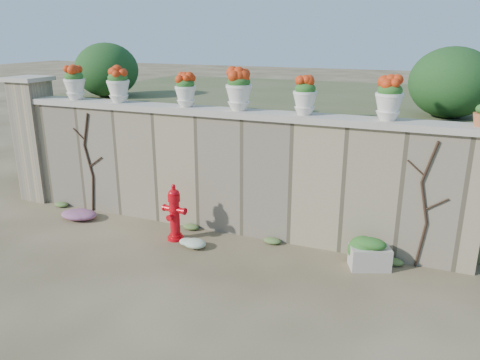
% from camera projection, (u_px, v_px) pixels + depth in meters
% --- Properties ---
extents(ground, '(80.00, 80.00, 0.00)m').
position_uv_depth(ground, '(172.00, 274.00, 6.69)').
color(ground, '#493D24').
rests_on(ground, ground).
extents(stone_wall, '(8.00, 0.40, 2.00)m').
position_uv_depth(stone_wall, '(224.00, 174.00, 7.98)').
color(stone_wall, gray).
rests_on(stone_wall, ground).
extents(wall_cap, '(8.10, 0.52, 0.10)m').
position_uv_depth(wall_cap, '(223.00, 112.00, 7.66)').
color(wall_cap, beige).
rests_on(wall_cap, stone_wall).
extents(gate_pillar, '(0.72, 0.72, 2.48)m').
position_uv_depth(gate_pillar, '(36.00, 139.00, 9.41)').
color(gate_pillar, gray).
rests_on(gate_pillar, ground).
extents(raised_fill, '(9.00, 6.00, 2.00)m').
position_uv_depth(raised_fill, '(281.00, 137.00, 10.79)').
color(raised_fill, '#384C23').
rests_on(raised_fill, ground).
extents(back_shrub_left, '(1.30, 1.30, 1.10)m').
position_uv_depth(back_shrub_left, '(107.00, 70.00, 9.73)').
color(back_shrub_left, '#143814').
rests_on(back_shrub_left, raised_fill).
extents(back_shrub_right, '(1.30, 1.30, 1.10)m').
position_uv_depth(back_shrub_right, '(452.00, 83.00, 7.32)').
color(back_shrub_right, '#143814').
rests_on(back_shrub_right, raised_fill).
extents(vine_left, '(0.60, 0.04, 1.91)m').
position_uv_depth(vine_left, '(89.00, 161.00, 8.76)').
color(vine_left, black).
rests_on(vine_left, ground).
extents(vine_right, '(0.60, 0.04, 1.91)m').
position_uv_depth(vine_right, '(425.00, 204.00, 6.61)').
color(vine_right, black).
rests_on(vine_right, ground).
extents(fire_hydrant, '(0.41, 0.29, 0.96)m').
position_uv_depth(fire_hydrant, '(174.00, 212.00, 7.67)').
color(fire_hydrant, red).
rests_on(fire_hydrant, ground).
extents(planter_box, '(0.65, 0.52, 0.47)m').
position_uv_depth(planter_box, '(370.00, 254.00, 6.80)').
color(planter_box, beige).
rests_on(planter_box, ground).
extents(green_shrub, '(0.58, 0.52, 0.55)m').
position_uv_depth(green_shrub, '(358.00, 246.00, 6.93)').
color(green_shrub, '#1E5119').
rests_on(green_shrub, ground).
extents(magenta_clump, '(0.80, 0.53, 0.21)m').
position_uv_depth(magenta_clump, '(84.00, 215.00, 8.56)').
color(magenta_clump, '#C226A8').
rests_on(magenta_clump, ground).
extents(white_flowers, '(0.51, 0.40, 0.18)m').
position_uv_depth(white_flowers, '(191.00, 241.00, 7.52)').
color(white_flowers, white).
rests_on(white_flowers, ground).
extents(urn_pot_0, '(0.39, 0.39, 0.62)m').
position_uv_depth(urn_pot_0, '(75.00, 83.00, 8.65)').
color(urn_pot_0, silver).
rests_on(urn_pot_0, wall_cap).
extents(urn_pot_1, '(0.40, 0.40, 0.63)m').
position_uv_depth(urn_pot_1, '(118.00, 85.00, 8.29)').
color(urn_pot_1, silver).
rests_on(urn_pot_1, wall_cap).
extents(urn_pot_2, '(0.35, 0.35, 0.56)m').
position_uv_depth(urn_pot_2, '(185.00, 90.00, 7.81)').
color(urn_pot_2, silver).
rests_on(urn_pot_2, wall_cap).
extents(urn_pot_3, '(0.42, 0.42, 0.66)m').
position_uv_depth(urn_pot_3, '(239.00, 90.00, 7.44)').
color(urn_pot_3, silver).
rests_on(urn_pot_3, wall_cap).
extents(urn_pot_4, '(0.36, 0.36, 0.57)m').
position_uv_depth(urn_pot_4, '(305.00, 96.00, 7.06)').
color(urn_pot_4, silver).
rests_on(urn_pot_4, wall_cap).
extents(urn_pot_5, '(0.40, 0.40, 0.62)m').
position_uv_depth(urn_pot_5, '(389.00, 99.00, 6.61)').
color(urn_pot_5, silver).
rests_on(urn_pot_5, wall_cap).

